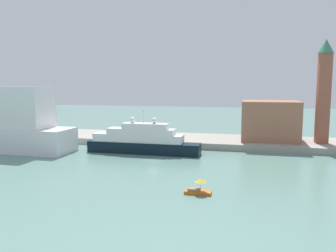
# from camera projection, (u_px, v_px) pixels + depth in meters

# --- Properties ---
(ground) EXTENTS (400.00, 400.00, 0.00)m
(ground) POSITION_uv_depth(u_px,v_px,m) (153.00, 161.00, 76.87)
(ground) COLOR slate
(quay_dock) EXTENTS (110.00, 19.33, 1.77)m
(quay_dock) POSITION_uv_depth(u_px,v_px,m) (177.00, 140.00, 101.48)
(quay_dock) COLOR gray
(quay_dock) RESTS_ON ground
(large_yacht) EXTENTS (29.08, 4.73, 11.42)m
(large_yacht) POSITION_uv_depth(u_px,v_px,m) (142.00, 141.00, 85.55)
(large_yacht) COLOR black
(large_yacht) RESTS_ON ground
(small_motorboat) EXTENTS (4.24, 1.86, 2.58)m
(small_motorboat) POSITION_uv_depth(u_px,v_px,m) (198.00, 188.00, 53.24)
(small_motorboat) COLOR #C66019
(small_motorboat) RESTS_ON ground
(harbor_building) EXTENTS (15.53, 14.46, 11.05)m
(harbor_building) POSITION_uv_depth(u_px,v_px,m) (270.00, 120.00, 95.72)
(harbor_building) COLOR #9E664C
(harbor_building) RESTS_ON quay_dock
(bell_tower) EXTENTS (4.07, 4.07, 27.43)m
(bell_tower) POSITION_uv_depth(u_px,v_px,m) (324.00, 88.00, 88.88)
(bell_tower) COLOR #93513D
(bell_tower) RESTS_ON quay_dock
(parked_car) EXTENTS (4.57, 1.76, 1.43)m
(parked_car) POSITION_uv_depth(u_px,v_px,m) (125.00, 134.00, 102.84)
(parked_car) COLOR #1E4C99
(parked_car) RESTS_ON quay_dock
(person_figure) EXTENTS (0.36, 0.36, 1.72)m
(person_figure) POSITION_uv_depth(u_px,v_px,m) (137.00, 137.00, 95.83)
(person_figure) COLOR #4C4C4C
(person_figure) RESTS_ON quay_dock
(mooring_bollard) EXTENTS (0.42, 0.42, 0.85)m
(mooring_bollard) POSITION_uv_depth(u_px,v_px,m) (169.00, 140.00, 93.46)
(mooring_bollard) COLOR black
(mooring_bollard) RESTS_ON quay_dock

